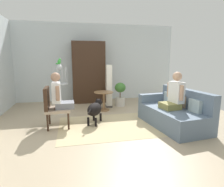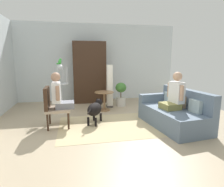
% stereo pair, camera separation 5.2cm
% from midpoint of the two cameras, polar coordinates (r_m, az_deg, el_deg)
% --- Properties ---
extents(ground_plane, '(7.42, 7.42, 0.00)m').
position_cam_midpoint_polar(ground_plane, '(4.59, -0.15, -9.80)').
color(ground_plane, tan).
extents(back_wall, '(6.33, 0.12, 2.88)m').
position_cam_midpoint_polar(back_wall, '(7.43, -5.00, 9.23)').
color(back_wall, silver).
rests_on(back_wall, ground).
extents(area_rug, '(2.74, 1.80, 0.01)m').
position_cam_midpoint_polar(area_rug, '(4.65, 1.76, -9.48)').
color(area_rug, '#C6B284').
rests_on(area_rug, ground).
extents(couch, '(1.13, 1.84, 0.87)m').
position_cam_midpoint_polar(couch, '(4.79, 18.48, -5.62)').
color(couch, slate).
rests_on(couch, ground).
extents(armchair, '(0.56, 0.58, 0.95)m').
position_cam_midpoint_polar(armchair, '(4.60, -17.13, -3.11)').
color(armchair, '#382316').
rests_on(armchair, ground).
extents(person_on_couch, '(0.49, 0.55, 0.86)m').
position_cam_midpoint_polar(person_on_couch, '(4.64, 18.59, -0.22)').
color(person_on_couch, olive).
extents(person_on_armchair, '(0.50, 0.53, 0.83)m').
position_cam_midpoint_polar(person_on_armchair, '(4.54, -15.24, -0.26)').
color(person_on_armchair, slate).
extents(round_end_table, '(0.59, 0.59, 0.59)m').
position_cam_midpoint_polar(round_end_table, '(5.86, -2.09, -1.37)').
color(round_end_table, olive).
rests_on(round_end_table, ground).
extents(dog, '(0.53, 0.83, 0.58)m').
position_cam_midpoint_polar(dog, '(4.72, -4.80, -4.61)').
color(dog, black).
rests_on(dog, ground).
extents(bird_cage_stand, '(0.43, 0.43, 1.43)m').
position_cam_midpoint_polar(bird_cage_stand, '(5.72, -14.84, 1.96)').
color(bird_cage_stand, silver).
rests_on(bird_cage_stand, ground).
extents(parrot, '(0.17, 0.10, 0.17)m').
position_cam_midpoint_polar(parrot, '(5.67, -15.17, 9.27)').
color(parrot, green).
rests_on(parrot, bird_cage_stand).
extents(potted_plant, '(0.37, 0.37, 0.80)m').
position_cam_midpoint_polar(potted_plant, '(6.42, 2.90, -0.03)').
color(potted_plant, beige).
rests_on(potted_plant, ground).
extents(column_lamp, '(0.20, 0.20, 1.39)m').
position_cam_midpoint_polar(column_lamp, '(6.20, -0.49, 2.10)').
color(column_lamp, '#4C4742').
rests_on(column_lamp, ground).
extents(armoire_cabinet, '(1.17, 0.56, 2.19)m').
position_cam_midpoint_polar(armoire_cabinet, '(7.01, -6.60, 6.31)').
color(armoire_cabinet, '#382316').
rests_on(armoire_cabinet, ground).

